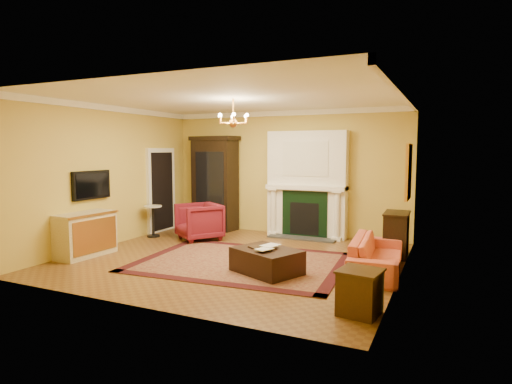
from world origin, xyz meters
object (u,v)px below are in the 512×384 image
Objects in this scene: china_cabinet at (215,185)px; commode at (85,234)px; console_table at (396,235)px; leather_ottoman at (267,261)px; pedestal_table at (153,219)px; wingback_armchair at (199,220)px; coral_sofa at (377,249)px; end_table at (360,293)px.

china_cabinet reaches higher than commode.
commode is 6.04m from console_table.
leather_ottoman is (-1.83, -2.09, -0.20)m from console_table.
commode is 3.71m from leather_ottoman.
console_table is at bearing -5.28° from china_cabinet.
console_table reaches higher than pedestal_table.
leather_ottoman is at bearing -0.06° from wingback_armchair.
pedestal_table is at bearing -134.11° from wingback_armchair.
wingback_armchair is 1.17m from pedestal_table.
commode is (-0.88, -3.51, -0.72)m from china_cabinet.
pedestal_table is 5.34m from coral_sofa.
console_table is at bearing -12.67° from coral_sofa.
coral_sofa is (5.34, 1.26, -0.03)m from commode.
pedestal_table is 2.02m from commode.
wingback_armchair is at bearing -178.13° from console_table.
pedestal_table is (-0.83, -1.49, -0.71)m from china_cabinet.
china_cabinet is 2.02× the size of commode.
commode is 5.48m from coral_sofa.
wingback_armchair is at bearing 167.56° from leather_ottoman.
end_table is at bearing -27.31° from pedestal_table.
pedestal_table is at bearing -176.83° from console_table.
commode is at bearing -91.45° from pedestal_table.
wingback_armchair reaches higher than pedestal_table.
leather_ottoman is (3.68, 0.39, -0.21)m from commode.
leather_ottoman is (-1.65, -0.86, -0.18)m from coral_sofa.
end_table is (0.11, -2.02, -0.12)m from coral_sofa.
china_cabinet reaches higher than coral_sofa.
wingback_armchair is (0.33, -1.30, -0.69)m from china_cabinet.
pedestal_table is 3.99m from leather_ottoman.
pedestal_table is at bearing -111.57° from china_cabinet.
pedestal_table is 1.37× the size of end_table.
console_table reaches higher than coral_sofa.
commode reaches higher than coral_sofa.
console_table reaches higher than leather_ottoman.
china_cabinet reaches higher than pedestal_table.
coral_sofa is at bearing -8.24° from pedestal_table.
leather_ottoman is at bearing 146.77° from end_table.
end_table is (5.40, -2.79, -0.16)m from pedestal_table.
coral_sofa is at bearing -19.52° from china_cabinet.
console_table is (0.17, 1.22, 0.03)m from coral_sofa.
wingback_armchair reaches higher than console_table.
console_table is at bearing 72.68° from leather_ottoman.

